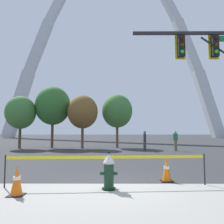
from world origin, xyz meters
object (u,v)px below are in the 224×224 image
Objects in this scene: traffic_cone_by_hydrant at (167,169)px; monument_arch at (113,50)px; pedestrian_walking_left at (145,141)px; fire_hydrant at (109,172)px; traffic_cone_mid_sidewalk at (17,180)px; traffic_signal_gantry at (222,69)px; pedestrian_standing_center at (176,141)px.

monument_arch is (-1.67, 49.45, 21.68)m from traffic_cone_by_hydrant.
monument_arch is 34.07× the size of pedestrian_walking_left.
traffic_cone_mid_sidewalk is (-2.16, -0.60, -0.11)m from fire_hydrant.
traffic_cone_mid_sidewalk is at bearing -110.52° from pedestrian_walking_left.
monument_arch is 43.91m from pedestrian_walking_left.
fire_hydrant is 2.02m from traffic_cone_by_hydrant.
fire_hydrant is at bearing 15.44° from traffic_cone_mid_sidewalk.
pedestrian_standing_center is at bearing 87.23° from traffic_signal_gantry.
traffic_cone_by_hydrant and traffic_cone_mid_sidewalk have the same top height.
monument_arch reaches higher than traffic_cone_mid_sidewalk.
traffic_cone_mid_sidewalk is 14.65m from pedestrian_standing_center.
pedestrian_standing_center is at bearing 67.53° from fire_hydrant.
fire_hydrant is 0.62× the size of pedestrian_walking_left.
pedestrian_standing_center reaches higher than traffic_cone_by_hydrant.
traffic_signal_gantry is at bearing -92.77° from pedestrian_standing_center.
fire_hydrant is 6.63m from traffic_signal_gantry.
traffic_signal_gantry reaches higher than pedestrian_walking_left.
fire_hydrant is 0.02× the size of monument_arch.
monument_arch is at bearing 91.94° from traffic_cone_by_hydrant.
fire_hydrant is 1.36× the size of traffic_cone_mid_sidewalk.
traffic_signal_gantry is 9.58m from pedestrian_standing_center.
fire_hydrant reaches higher than traffic_cone_mid_sidewalk.
fire_hydrant is 2.25m from traffic_cone_mid_sidewalk.
traffic_cone_by_hydrant is 0.46× the size of pedestrian_walking_left.
pedestrian_standing_center is (7.19, 12.75, 0.46)m from traffic_cone_mid_sidewalk.
pedestrian_walking_left is at bearing -86.24° from monument_arch.
traffic_cone_by_hydrant is 11.62m from pedestrian_standing_center.
monument_arch is at bearing 95.46° from traffic_signal_gantry.
traffic_cone_mid_sidewalk is at bearing -92.51° from monument_arch.
fire_hydrant is at bearing -145.51° from traffic_signal_gantry.
fire_hydrant is at bearing -149.80° from traffic_cone_by_hydrant.
pedestrian_standing_center reaches higher than fire_hydrant.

